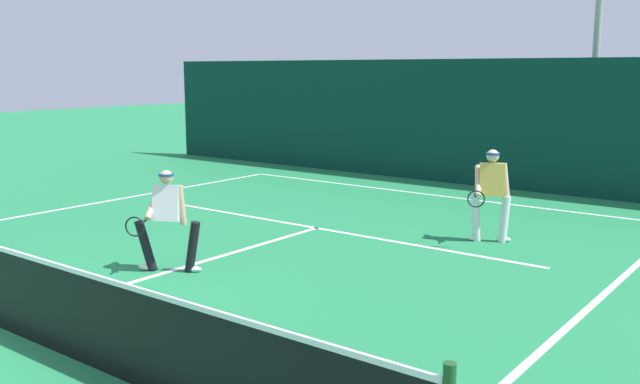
{
  "coord_description": "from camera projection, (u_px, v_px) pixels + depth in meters",
  "views": [
    {
      "loc": [
        7.89,
        -3.89,
        3.0
      ],
      "look_at": [
        1.07,
        5.08,
        1.0
      ],
      "focal_mm": 38.87,
      "sensor_mm": 36.0,
      "label": 1
    }
  ],
  "objects": [
    {
      "name": "player_near",
      "position": [
        167.0,
        217.0,
        10.29
      ],
      "size": [
        0.96,
        1.04,
        1.55
      ],
      "rotation": [
        0.0,
        0.0,
        3.66
      ],
      "color": "black",
      "rests_on": "ground_plane"
    },
    {
      "name": "court_line_baseline_far",
      "position": [
        430.0,
        194.0,
        16.8
      ],
      "size": [
        11.04,
        0.1,
        0.01
      ],
      "primitive_type": "cube",
      "color": "white",
      "rests_on": "ground_plane"
    },
    {
      "name": "court_line_service",
      "position": [
        316.0,
        228.0,
        13.26
      ],
      "size": [
        9.0,
        0.1,
        0.01
      ],
      "primitive_type": "cube",
      "color": "white",
      "rests_on": "ground_plane"
    },
    {
      "name": "light_pole",
      "position": [
        599.0,
        12.0,
        17.37
      ],
      "size": [
        0.55,
        0.44,
        7.19
      ],
      "color": "#9EA39E",
      "rests_on": "ground_plane"
    },
    {
      "name": "player_far",
      "position": [
        491.0,
        191.0,
        12.08
      ],
      "size": [
        0.73,
        0.96,
        1.64
      ],
      "rotation": [
        0.0,
        0.0,
        3.62
      ],
      "color": "silver",
      "rests_on": "ground_plane"
    },
    {
      "name": "court_line_centre",
      "position": [
        193.0,
        264.0,
        10.79
      ],
      "size": [
        0.1,
        6.4,
        0.01
      ],
      "primitive_type": "cube",
      "color": "white",
      "rests_on": "ground_plane"
    },
    {
      "name": "tennis_ball",
      "position": [
        285.0,
        354.0,
        7.32
      ],
      "size": [
        0.07,
        0.07,
        0.07
      ],
      "primitive_type": "sphere",
      "color": "#D1E033",
      "rests_on": "ground_plane"
    },
    {
      "name": "back_fence_windscreen",
      "position": [
        467.0,
        122.0,
        18.05
      ],
      "size": [
        21.58,
        0.12,
        3.27
      ],
      "primitive_type": "cube",
      "color": "#093229",
      "rests_on": "ground_plane"
    }
  ]
}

